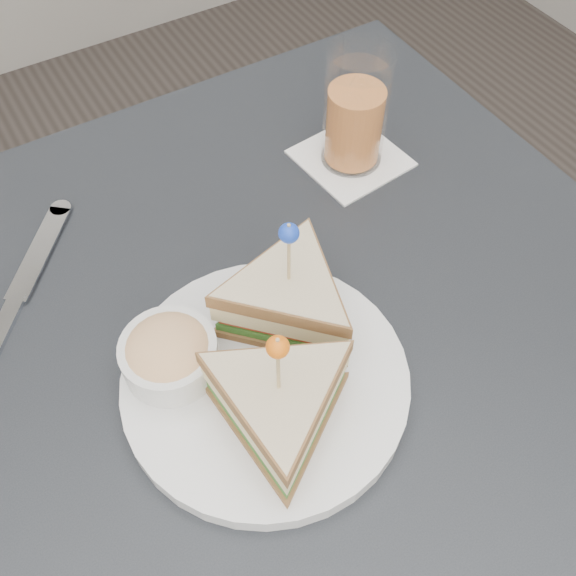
# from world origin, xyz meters

# --- Properties ---
(ground_plane) EXTENTS (3.50, 3.50, 0.00)m
(ground_plane) POSITION_xyz_m (0.00, 0.00, 0.00)
(ground_plane) COLOR #3F3833
(table) EXTENTS (0.80, 0.80, 0.75)m
(table) POSITION_xyz_m (0.00, 0.00, 0.67)
(table) COLOR black
(table) RESTS_ON ground
(plate_meal) EXTENTS (0.30, 0.29, 0.16)m
(plate_meal) POSITION_xyz_m (-0.04, -0.04, 0.79)
(plate_meal) COLOR white
(plate_meal) RESTS_ON table
(cutlery_knife) EXTENTS (0.17, 0.20, 0.01)m
(cutlery_knife) POSITION_xyz_m (-0.21, 0.17, 0.75)
(cutlery_knife) COLOR silver
(cutlery_knife) RESTS_ON table
(drink_set) EXTENTS (0.13, 0.13, 0.15)m
(drink_set) POSITION_xyz_m (0.19, 0.17, 0.82)
(drink_set) COLOR white
(drink_set) RESTS_ON table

